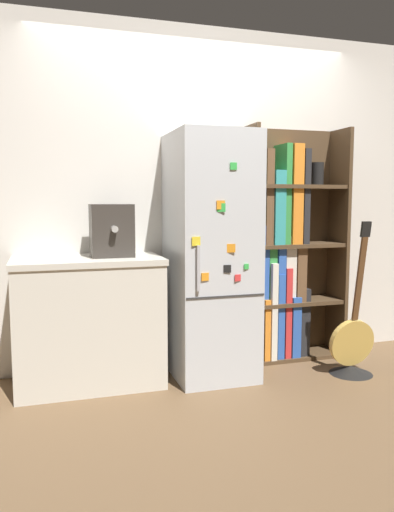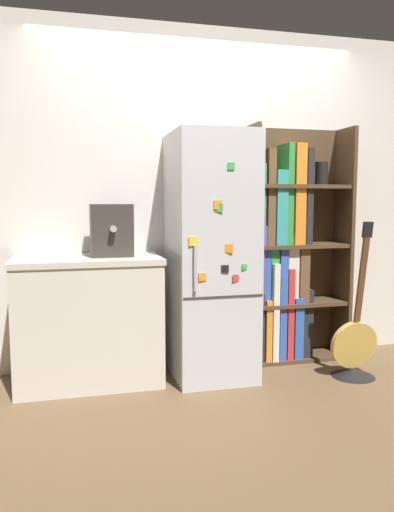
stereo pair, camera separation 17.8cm
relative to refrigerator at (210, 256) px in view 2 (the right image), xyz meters
name	(u,v)px [view 2 (the right image)]	position (x,y,z in m)	size (l,w,h in m)	color
ground_plane	(214,379)	(0.00, -0.12, -0.88)	(16.00, 16.00, 0.00)	brown
wall_back	(198,198)	(0.00, 0.35, 0.42)	(8.00, 0.05, 2.60)	silver
refrigerator	(210,256)	(0.00, 0.00, 0.00)	(0.57, 0.68, 1.76)	silver
bookshelf	(286,255)	(0.68, 0.19, -0.03)	(0.82, 0.32, 1.85)	#4C3823
kitchen_counter	(89,320)	(-0.87, 0.05, -0.43)	(1.01, 0.58, 0.89)	beige
espresso_machine	(111,230)	(-0.70, 0.07, 0.19)	(0.29, 0.30, 0.36)	#38332D
guitar	(354,354)	(1.00, -0.32, -0.71)	(0.35, 0.32, 1.14)	black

